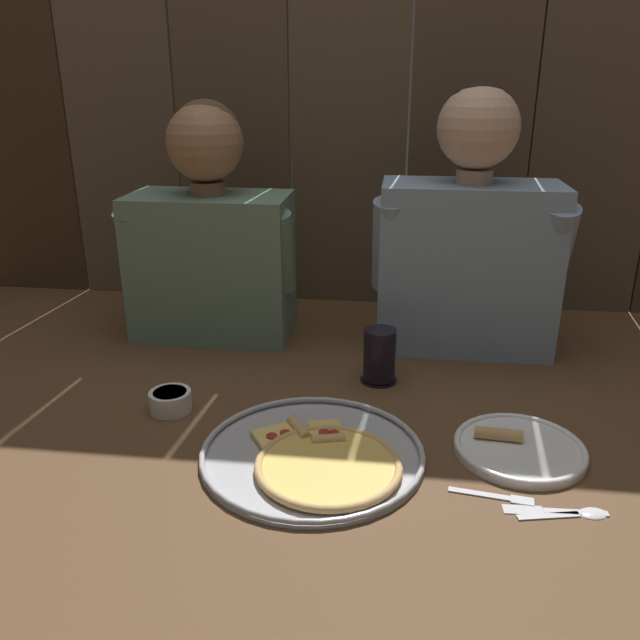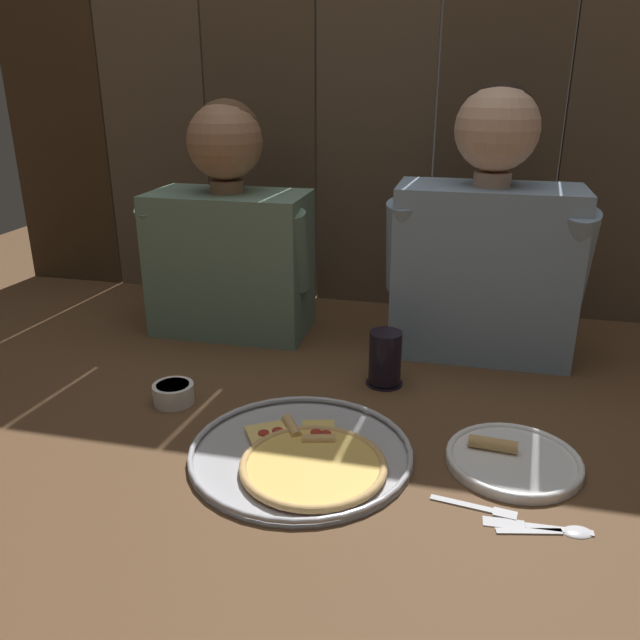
{
  "view_description": "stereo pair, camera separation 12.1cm",
  "coord_description": "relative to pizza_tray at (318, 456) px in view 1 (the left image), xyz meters",
  "views": [
    {
      "loc": [
        0.15,
        -1.03,
        0.62
      ],
      "look_at": [
        0.0,
        0.1,
        0.18
      ],
      "focal_mm": 36.14,
      "sensor_mm": 36.0,
      "label": 1
    },
    {
      "loc": [
        0.27,
        -1.01,
        0.62
      ],
      "look_at": [
        0.0,
        0.1,
        0.18
      ],
      "focal_mm": 36.14,
      "sensor_mm": 36.0,
      "label": 2
    }
  ],
  "objects": [
    {
      "name": "ground_plane",
      "position": [
        -0.03,
        0.1,
        -0.01
      ],
      "size": [
        3.2,
        3.2,
        0.0
      ],
      "primitive_type": "plane",
      "color": "brown"
    },
    {
      "name": "pizza_tray",
      "position": [
        0.0,
        0.0,
        0.0
      ],
      "size": [
        0.39,
        0.39,
        0.03
      ],
      "color": "#B2B2B7",
      "rests_on": "ground"
    },
    {
      "name": "dinner_plate",
      "position": [
        0.34,
        0.07,
        -0.0
      ],
      "size": [
        0.23,
        0.23,
        0.03
      ],
      "color": "white",
      "rests_on": "ground"
    },
    {
      "name": "drinking_glass",
      "position": [
        0.09,
        0.32,
        0.05
      ],
      "size": [
        0.08,
        0.08,
        0.12
      ],
      "color": "black",
      "rests_on": "ground"
    },
    {
      "name": "dipping_bowl",
      "position": [
        -0.31,
        0.14,
        0.01
      ],
      "size": [
        0.08,
        0.08,
        0.04
      ],
      "color": "white",
      "rests_on": "ground"
    },
    {
      "name": "table_fork",
      "position": [
        0.29,
        -0.06,
        -0.01
      ],
      "size": [
        0.13,
        0.03,
        0.01
      ],
      "color": "silver",
      "rests_on": "ground"
    },
    {
      "name": "table_knife",
      "position": [
        0.37,
        -0.09,
        -0.01
      ],
      "size": [
        0.16,
        0.02,
        0.01
      ],
      "color": "silver",
      "rests_on": "ground"
    },
    {
      "name": "table_spoon",
      "position": [
        0.41,
        -0.09,
        -0.01
      ],
      "size": [
        0.14,
        0.05,
        0.01
      ],
      "color": "silver",
      "rests_on": "ground"
    },
    {
      "name": "diner_left",
      "position": [
        -0.33,
        0.54,
        0.24
      ],
      "size": [
        0.42,
        0.21,
        0.56
      ],
      "color": "slate",
      "rests_on": "ground"
    },
    {
      "name": "diner_right",
      "position": [
        0.28,
        0.54,
        0.26
      ],
      "size": [
        0.44,
        0.21,
        0.6
      ],
      "color": "#849EB7",
      "rests_on": "ground"
    },
    {
      "name": "wooden_backdrop_wall",
      "position": [
        -0.03,
        0.85,
        0.66
      ],
      "size": [
        2.19,
        0.03,
        1.34
      ],
      "color": "#3E2C1A",
      "rests_on": "ground"
    }
  ]
}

